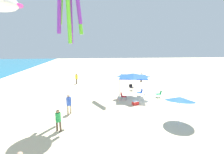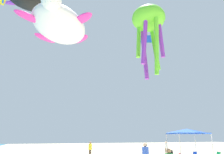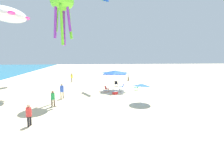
{
  "view_description": "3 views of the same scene",
  "coord_description": "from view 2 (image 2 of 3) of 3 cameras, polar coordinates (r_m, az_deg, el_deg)",
  "views": [
    {
      "loc": [
        -16.11,
        5.9,
        6.0
      ],
      "look_at": [
        1.68,
        4.18,
        2.54
      ],
      "focal_mm": 26.62,
      "sensor_mm": 36.0,
      "label": 1
    },
    {
      "loc": [
        -14.24,
        14.95,
        2.16
      ],
      "look_at": [
        1.35,
        9.36,
        7.02
      ],
      "focal_mm": 32.8,
      "sensor_mm": 36.0,
      "label": 2
    },
    {
      "loc": [
        -22.13,
        4.04,
        5.29
      ],
      "look_at": [
        2.43,
        2.16,
        1.88
      ],
      "focal_mm": 27.93,
      "sensor_mm": 36.0,
      "label": 3
    }
  ],
  "objects": [
    {
      "name": "canopy_tent",
      "position": [
        20.86,
        20.2,
        -14.1
      ],
      "size": [
        3.4,
        3.53,
        2.88
      ],
      "rotation": [
        0.0,
        0.0,
        -0.21
      ],
      "color": "#B7B7BC",
      "rests_on": "ground"
    },
    {
      "name": "person_far_stroller",
      "position": [
        29.64,
        14.89,
        -18.21
      ],
      "size": [
        0.42,
        0.38,
        1.59
      ],
      "rotation": [
        0.0,
        0.0,
        3.39
      ],
      "color": "brown",
      "rests_on": "ground"
    },
    {
      "name": "kite_octopus_lime",
      "position": [
        16.0,
        10.18,
        14.87
      ],
      "size": [
        2.47,
        2.47,
        5.48
      ],
      "rotation": [
        0.0,
        0.0,
        1.09
      ],
      "color": "#66D82D"
    },
    {
      "name": "kite_box_green",
      "position": [
        31.55,
        -17.67,
        17.77
      ],
      "size": [
        2.06,
        2.1,
        3.16
      ],
      "rotation": [
        0.0,
        0.0,
        0.66
      ],
      "color": "green"
    },
    {
      "name": "kite_parafoil_blue",
      "position": [
        25.5,
        10.54,
        10.31
      ],
      "size": [
        3.0,
        1.2,
        1.86
      ],
      "rotation": [
        0.0,
        0.0,
        3.5
      ],
      "color": "blue"
    },
    {
      "name": "kite_turtle_white",
      "position": [
        14.91,
        -14.6,
        13.88
      ],
      "size": [
        5.82,
        5.39,
        2.26
      ],
      "rotation": [
        0.0,
        0.0,
        2.87
      ],
      "color": "white"
    },
    {
      "name": "folding_chair_facing_ocean",
      "position": [
        23.73,
        16.57,
        -19.79
      ],
      "size": [
        0.74,
        0.66,
        0.82
      ],
      "rotation": [
        0.0,
        0.0,
        4.98
      ],
      "color": "black",
      "rests_on": "ground"
    },
    {
      "name": "person_kite_handler",
      "position": [
        24.77,
        -6.1,
        -19.03
      ],
      "size": [
        0.43,
        0.39,
        1.64
      ],
      "rotation": [
        0.0,
        0.0,
        3.44
      ],
      "color": "brown",
      "rests_on": "ground"
    }
  ]
}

